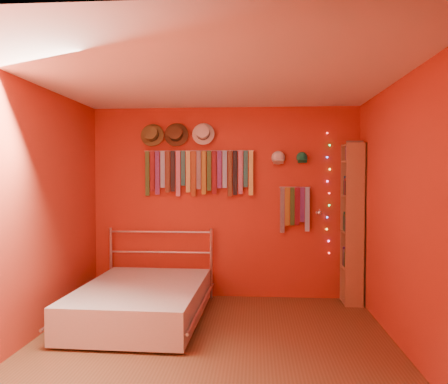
% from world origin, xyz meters
% --- Properties ---
extents(ground, '(3.50, 3.50, 0.00)m').
position_xyz_m(ground, '(0.00, 0.00, 0.00)').
color(ground, brown).
rests_on(ground, ground).
extents(back_wall, '(3.50, 0.02, 2.50)m').
position_xyz_m(back_wall, '(0.00, 1.75, 1.25)').
color(back_wall, '#AA1F1B').
rests_on(back_wall, ground).
extents(right_wall, '(0.02, 3.50, 2.50)m').
position_xyz_m(right_wall, '(1.75, 0.00, 1.25)').
color(right_wall, '#AA1F1B').
rests_on(right_wall, ground).
extents(left_wall, '(0.02, 3.50, 2.50)m').
position_xyz_m(left_wall, '(-1.75, 0.00, 1.25)').
color(left_wall, '#AA1F1B').
rests_on(left_wall, ground).
extents(ceiling, '(3.50, 3.50, 0.02)m').
position_xyz_m(ceiling, '(0.00, 0.00, 2.50)').
color(ceiling, white).
rests_on(ceiling, back_wall).
extents(tie_rack, '(1.45, 0.03, 0.60)m').
position_xyz_m(tie_rack, '(-0.34, 1.68, 1.67)').
color(tie_rack, silver).
rests_on(tie_rack, back_wall).
extents(small_tie_rack, '(0.40, 0.03, 0.60)m').
position_xyz_m(small_tie_rack, '(0.91, 1.68, 1.21)').
color(small_tie_rack, silver).
rests_on(small_tie_rack, back_wall).
extents(fedora_olive, '(0.30, 0.17, 0.30)m').
position_xyz_m(fedora_olive, '(-0.95, 1.65, 2.15)').
color(fedora_olive, brown).
rests_on(fedora_olive, back_wall).
extents(fedora_brown, '(0.31, 0.17, 0.31)m').
position_xyz_m(fedora_brown, '(-0.63, 1.65, 2.15)').
color(fedora_brown, '#482F19').
rests_on(fedora_brown, back_wall).
extents(fedora_white, '(0.29, 0.16, 0.29)m').
position_xyz_m(fedora_white, '(-0.27, 1.65, 2.16)').
color(fedora_white, silver).
rests_on(fedora_white, back_wall).
extents(cap_white, '(0.18, 0.22, 0.18)m').
position_xyz_m(cap_white, '(0.70, 1.70, 1.83)').
color(cap_white, silver).
rests_on(cap_white, back_wall).
extents(cap_green, '(0.16, 0.20, 0.16)m').
position_xyz_m(cap_green, '(1.00, 1.70, 1.84)').
color(cap_green, '#1A784F').
rests_on(cap_green, back_wall).
extents(fairy_lights, '(0.06, 0.02, 1.57)m').
position_xyz_m(fairy_lights, '(1.35, 1.71, 1.38)').
color(fairy_lights, '#FF3333').
rests_on(fairy_lights, back_wall).
extents(reading_lamp, '(0.06, 0.28, 0.08)m').
position_xyz_m(reading_lamp, '(1.21, 1.53, 1.14)').
color(reading_lamp, silver).
rests_on(reading_lamp, back_wall).
extents(bookshelf, '(0.25, 0.34, 2.00)m').
position_xyz_m(bookshelf, '(1.66, 1.53, 1.02)').
color(bookshelf, '#9B6D46').
rests_on(bookshelf, ground).
extents(bed, '(1.42, 1.90, 0.91)m').
position_xyz_m(bed, '(-0.84, 0.69, 0.21)').
color(bed, silver).
rests_on(bed, ground).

